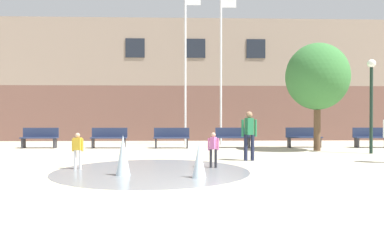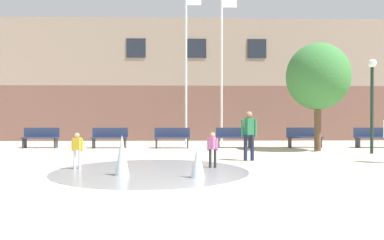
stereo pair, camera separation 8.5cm
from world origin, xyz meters
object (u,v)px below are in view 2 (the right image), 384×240
object	(u,v)px
park_bench_center	(234,137)
park_bench_under_right_flagpole	(304,137)
child_with_pink_shirt	(213,147)
adult_near_bench	(249,132)
flagpole_left	(187,62)
street_tree_near_building	(318,77)
park_bench_under_left_flagpole	(172,137)
park_bench_far_left	(41,137)
child_in_fountain	(77,148)
lamp_post_right_lane	(372,91)
flagpole_right	(222,63)
park_bench_left_of_flagpoles	(110,137)
park_bench_near_trashcan	(372,137)

from	to	relation	value
park_bench_center	park_bench_under_right_flagpole	size ratio (longest dim) A/B	1.00
park_bench_under_right_flagpole	child_with_pink_shirt	world-z (taller)	child_with_pink_shirt
adult_near_bench	flagpole_left	bearing A→B (deg)	-171.56
adult_near_bench	street_tree_near_building	distance (m)	5.25
park_bench_under_left_flagpole	street_tree_near_building	world-z (taller)	street_tree_near_building
adult_near_bench	street_tree_near_building	size ratio (longest dim) A/B	0.36
park_bench_far_left	street_tree_near_building	world-z (taller)	street_tree_near_building
park_bench_far_left	park_bench_under_right_flagpole	distance (m)	12.01
child_with_pink_shirt	adult_near_bench	xyz separation A→B (m)	(1.31, 1.63, 0.35)
adult_near_bench	child_in_fountain	bearing A→B (deg)	-78.89
park_bench_under_right_flagpole	lamp_post_right_lane	size ratio (longest dim) A/B	0.44
park_bench_far_left	flagpole_right	bearing A→B (deg)	9.06
park_bench_center	flagpole_left	bearing A→B (deg)	146.18
park_bench_far_left	lamp_post_right_lane	xyz separation A→B (m)	(13.66, -2.93, 1.91)
park_bench_left_of_flagpoles	child_with_pink_shirt	xyz separation A→B (m)	(4.11, -6.54, 0.10)
park_bench_left_of_flagpoles	park_bench_near_trashcan	xyz separation A→B (m)	(11.93, -0.14, 0.00)
park_bench_far_left	flagpole_right	distance (m)	9.20
child_in_fountain	flagpole_right	bearing A→B (deg)	-105.09
park_bench_far_left	park_bench_under_left_flagpole	world-z (taller)	same
park_bench_far_left	park_bench_left_of_flagpoles	bearing A→B (deg)	-2.35
park_bench_under_left_flagpole	park_bench_center	size ratio (longest dim) A/B	1.00
street_tree_near_building	flagpole_right	bearing A→B (deg)	139.91
park_bench_under_left_flagpole	street_tree_near_building	xyz separation A→B (m)	(6.07, -1.50, 2.59)
child_with_pink_shirt	flagpole_right	bearing A→B (deg)	17.98
park_bench_under_right_flagpole	child_with_pink_shirt	xyz separation A→B (m)	(-4.78, -6.63, 0.10)
park_bench_far_left	park_bench_near_trashcan	world-z (taller)	same
park_bench_left_of_flagpoles	adult_near_bench	world-z (taller)	adult_near_bench
park_bench_under_left_flagpole	child_in_fountain	bearing A→B (deg)	-110.10
adult_near_bench	lamp_post_right_lane	xyz separation A→B (m)	(5.12, 2.11, 1.45)
park_bench_left_of_flagpoles	lamp_post_right_lane	xyz separation A→B (m)	(10.53, -2.80, 1.91)
child_in_fountain	flagpole_left	size ratio (longest dim) A/B	0.13
child_with_pink_shirt	flagpole_right	distance (m)	8.80
park_bench_under_left_flagpole	adult_near_bench	distance (m)	5.49
park_bench_near_trashcan	park_bench_under_left_flagpole	bearing A→B (deg)	179.77
park_bench_near_trashcan	child_with_pink_shirt	size ratio (longest dim) A/B	1.62
park_bench_center	child_in_fountain	bearing A→B (deg)	-127.77
park_bench_center	child_with_pink_shirt	world-z (taller)	child_with_pink_shirt
lamp_post_right_lane	park_bench_under_right_flagpole	bearing A→B (deg)	119.75
park_bench_far_left	adult_near_bench	world-z (taller)	adult_near_bench
park_bench_center	child_in_fountain	world-z (taller)	child_in_fountain
park_bench_center	flagpole_left	xyz separation A→B (m)	(-2.12, 1.42, 3.63)
park_bench_under_left_flagpole	child_in_fountain	distance (m)	7.01
park_bench_under_left_flagpole	park_bench_near_trashcan	world-z (taller)	same
park_bench_under_left_flagpole	lamp_post_right_lane	xyz separation A→B (m)	(7.72, -2.70, 1.91)
child_in_fountain	street_tree_near_building	xyz separation A→B (m)	(8.48, 5.09, 2.49)
park_bench_left_of_flagpoles	park_bench_under_left_flagpole	size ratio (longest dim) A/B	1.00
child_with_pink_shirt	lamp_post_right_lane	size ratio (longest dim) A/B	0.27
park_bench_under_right_flagpole	child_in_fountain	distance (m)	10.86
park_bench_far_left	child_with_pink_shirt	xyz separation A→B (m)	(7.23, -6.67, 0.10)
park_bench_left_of_flagpoles	flagpole_left	xyz separation A→B (m)	(3.49, 1.46, 3.63)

